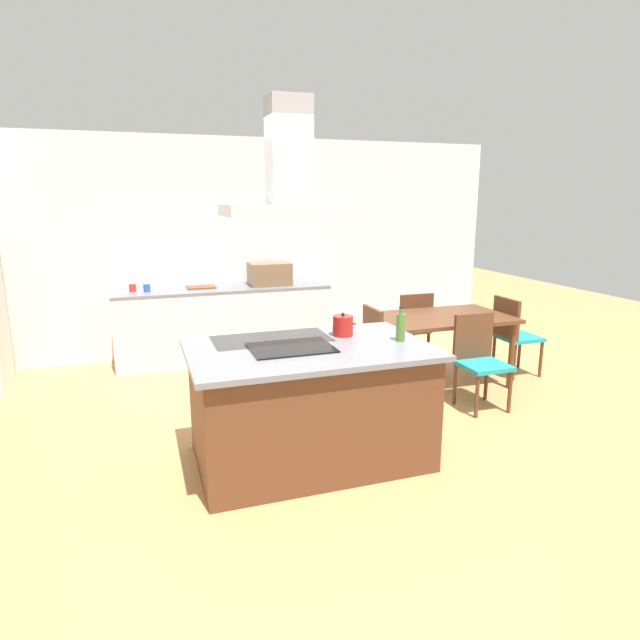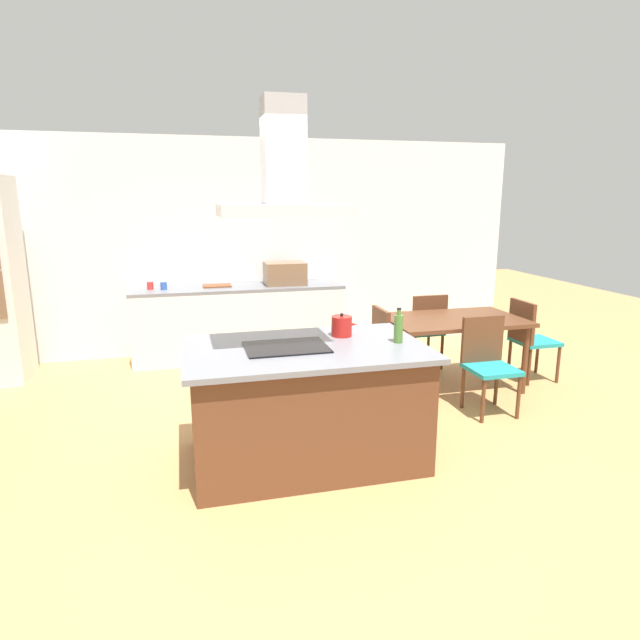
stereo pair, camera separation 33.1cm
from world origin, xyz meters
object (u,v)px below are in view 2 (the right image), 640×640
at_px(coffee_mug_blue, 164,286).
at_px(cutting_board, 217,286).
at_px(tea_kettle, 342,326).
at_px(chair_at_left_end, 370,346).
at_px(range_hood, 284,178).
at_px(coffee_mug_red, 150,286).
at_px(dining_table, 454,326).
at_px(chair_facing_island, 487,359).
at_px(olive_oil_bottle, 398,328).
at_px(chair_at_right_end, 529,335).
at_px(cooktop, 286,347).
at_px(chair_facing_back_wall, 425,326).
at_px(countertop_microwave, 285,273).

bearing_deg(coffee_mug_blue, cutting_board, 6.19).
relative_size(tea_kettle, chair_at_left_end, 0.24).
bearing_deg(range_hood, coffee_mug_red, 110.43).
height_order(dining_table, chair_facing_island, chair_facing_island).
distance_m(olive_oil_bottle, chair_at_right_end, 2.47).
xyz_separation_m(cooktop, olive_oil_bottle, (0.85, -0.06, 0.11)).
height_order(coffee_mug_blue, cutting_board, coffee_mug_blue).
xyz_separation_m(tea_kettle, dining_table, (1.51, 0.96, -0.31)).
distance_m(cutting_board, chair_at_left_end, 2.26).
bearing_deg(olive_oil_bottle, tea_kettle, 140.35).
height_order(tea_kettle, chair_at_left_end, tea_kettle).
xyz_separation_m(coffee_mug_red, chair_facing_back_wall, (3.09, -1.05, -0.44)).
bearing_deg(coffee_mug_red, olive_oil_bottle, -56.97).
height_order(chair_at_left_end, chair_facing_back_wall, same).
bearing_deg(chair_facing_back_wall, chair_at_left_end, -143.99).
bearing_deg(coffee_mug_red, countertop_microwave, -1.11).
bearing_deg(cooktop, chair_at_right_end, 22.26).
xyz_separation_m(tea_kettle, chair_facing_back_wall, (1.51, 1.63, -0.47)).
bearing_deg(countertop_microwave, coffee_mug_red, 178.89).
bearing_deg(range_hood, coffee_mug_blue, 107.97).
bearing_deg(countertop_microwave, cooktop, -100.67).
distance_m(chair_at_right_end, chair_at_left_end, 1.83).
height_order(countertop_microwave, coffee_mug_blue, countertop_microwave).
relative_size(coffee_mug_blue, chair_facing_back_wall, 0.10).
relative_size(countertop_microwave, range_hood, 0.56).
distance_m(cooktop, coffee_mug_blue, 3.01).
xyz_separation_m(chair_at_right_end, range_hood, (-2.92, -1.19, 1.59)).
xyz_separation_m(olive_oil_bottle, coffee_mug_blue, (-1.78, 2.93, -0.07)).
height_order(coffee_mug_red, cutting_board, coffee_mug_red).
distance_m(coffee_mug_red, chair_facing_back_wall, 3.29).
bearing_deg(range_hood, chair_at_left_end, 47.67).
height_order(tea_kettle, countertop_microwave, countertop_microwave).
xyz_separation_m(coffee_mug_blue, dining_table, (2.93, -1.67, -0.28)).
height_order(olive_oil_bottle, coffee_mug_red, olive_oil_bottle).
distance_m(coffee_mug_red, chair_facing_island, 3.92).
relative_size(tea_kettle, chair_facing_back_wall, 0.24).
distance_m(chair_facing_island, chair_facing_back_wall, 1.33).
xyz_separation_m(coffee_mug_blue, chair_at_right_end, (3.85, -1.67, -0.44)).
xyz_separation_m(chair_at_left_end, chair_facing_back_wall, (0.92, 0.67, 0.00)).
xyz_separation_m(countertop_microwave, chair_facing_back_wall, (1.46, -1.02, -0.53)).
relative_size(cooktop, dining_table, 0.43).
height_order(cutting_board, chair_at_left_end, cutting_board).
bearing_deg(chair_facing_back_wall, chair_at_right_end, -36.01).
bearing_deg(cutting_board, olive_oil_bottle, -68.99).
relative_size(countertop_microwave, coffee_mug_red, 5.56).
height_order(chair_at_left_end, range_hood, range_hood).
bearing_deg(dining_table, cutting_board, 143.01).
relative_size(countertop_microwave, dining_table, 0.36).
bearing_deg(chair_facing_back_wall, dining_table, -90.00).
height_order(countertop_microwave, chair_facing_island, countertop_microwave).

